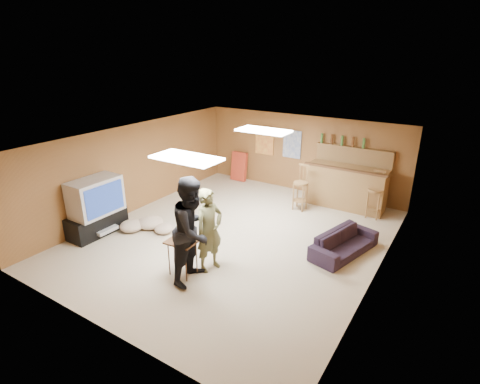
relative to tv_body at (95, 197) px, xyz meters
The scene contains 32 objects.
ground 3.18m from the tv_body, 29.51° to the left, with size 7.00×7.00×0.00m, color tan.
ceiling 3.31m from the tv_body, 29.51° to the left, with size 6.00×7.00×0.02m, color silver.
wall_back 5.66m from the tv_body, 62.08° to the left, with size 6.00×0.02×2.20m, color brown.
wall_front 3.33m from the tv_body, 37.04° to the right, with size 6.00×0.02×2.20m, color brown.
wall_left 1.55m from the tv_body, 103.13° to the left, with size 0.02×7.00×2.20m, color brown.
wall_right 5.85m from the tv_body, 14.87° to the left, with size 0.02×7.00×2.20m, color brown.
tv_stand 0.65m from the tv_body, behind, with size 0.55×1.30×0.50m, color black.
dvd_box 0.76m from the tv_body, ahead, with size 0.35×0.50×0.08m, color #B2B2B7.
tv_body is the anchor object (origin of this frame).
tv_screen 0.31m from the tv_body, ahead, with size 0.02×0.95×0.65m, color navy.
bar_counter 6.09m from the tv_body, 47.00° to the left, with size 2.00×0.60×1.10m, color brown.
bar_lip 5.91m from the tv_body, 45.34° to the left, with size 2.10×0.12×0.05m, color #452916.
bar_shelf 6.45m from the tv_body, 49.74° to the left, with size 2.00×0.18×0.05m, color brown.
bar_backing 6.44m from the tv_body, 49.85° to the left, with size 2.00×0.14×0.60m, color brown.
poster_left 5.19m from the tv_body, 73.70° to the left, with size 0.60×0.03×0.85m, color #BF3F26.
poster_right 5.51m from the tv_body, 64.65° to the left, with size 0.55×0.03×0.80m, color #334C99.
folding_chair_stack 4.86m from the tv_body, 82.29° to the left, with size 0.50×0.14×0.90m, color #B73621.
ceiling_panel_front 2.94m from the tv_body, ahead, with size 1.20×0.60×0.04m, color white.
ceiling_panel_back 3.99m from the tv_body, 45.54° to the left, with size 1.20×0.60×0.04m, color white.
person_olive 2.95m from the tv_body, ahead, with size 0.59×0.38×1.60m, color brown.
person_black 2.92m from the tv_body, ahead, with size 0.94×0.73×1.94m, color black.
sofa 5.37m from the tv_body, 23.04° to the left, with size 1.62×0.63×0.47m, color black.
tray_table 2.71m from the tv_body, ahead, with size 0.53×0.43×0.69m, color #452916.
cup_red_near 2.51m from the tv_body, ahead, with size 0.09×0.09×0.12m, color red.
cup_red_far 2.78m from the tv_body, ahead, with size 0.07×0.07×0.10m, color red.
cup_blue 2.82m from the tv_body, ahead, with size 0.08×0.08×0.11m, color navy.
bar_stool_left 4.90m from the tv_body, 48.70° to the left, with size 0.40×0.40×1.25m, color brown, non-canonical shape.
bar_stool_right 6.49m from the tv_body, 40.22° to the left, with size 0.43×0.43×1.34m, color brown, non-canonical shape.
cushion_near_tv 1.34m from the tv_body, 48.26° to the left, with size 0.59×0.59×0.27m, color tan.
cushion_mid 1.64m from the tv_body, 34.56° to the left, with size 0.44×0.44×0.20m, color tan.
cushion_far 1.04m from the tv_body, 45.05° to the left, with size 0.53×0.53×0.24m, color tan.
bottle_row 6.24m from the tv_body, 52.02° to the left, with size 1.20×0.08×0.26m, color #3F7233, non-canonical shape.
Camera 1 is at (4.06, -6.19, 3.90)m, focal length 28.00 mm.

